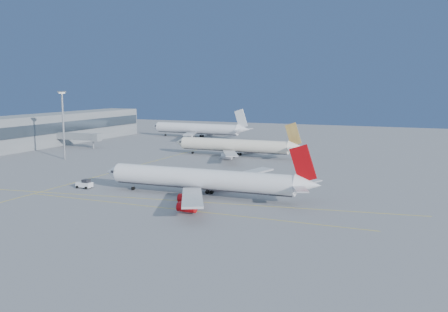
% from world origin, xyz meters
% --- Properties ---
extents(ground, '(500.00, 500.00, 0.00)m').
position_xyz_m(ground, '(0.00, 0.00, 0.00)').
color(ground, slate).
rests_on(ground, ground).
extents(terminal, '(18.40, 110.00, 15.00)m').
position_xyz_m(terminal, '(-114.93, 85.00, 7.51)').
color(terminal, gray).
rests_on(terminal, ground).
extents(jet_bridge, '(23.60, 3.60, 6.90)m').
position_xyz_m(jet_bridge, '(-93.11, 72.00, 5.17)').
color(jet_bridge, gray).
rests_on(jet_bridge, ground).
extents(taxiway_lines, '(118.86, 140.00, 0.02)m').
position_xyz_m(taxiway_lines, '(-14.71, 6.34, 0.01)').
color(taxiway_lines, '#DCC40C').
rests_on(taxiway_lines, ground).
extents(airliner_virgin, '(61.12, 55.03, 15.11)m').
position_xyz_m(airliner_virgin, '(4.38, 0.82, 4.55)').
color(airliner_virgin, white).
rests_on(airliner_virgin, ground).
extents(airliner_etihad, '(56.66, 52.48, 14.82)m').
position_xyz_m(airliner_etihad, '(-15.24, 73.31, 4.51)').
color(airliner_etihad, '#F0E4CC').
rests_on(airliner_etihad, ground).
extents(airliner_third, '(62.01, 57.11, 16.63)m').
position_xyz_m(airliner_third, '(-61.72, 133.96, 5.03)').
color(airliner_third, white).
rests_on(airliner_third, ground).
extents(pushback_tug, '(4.60, 2.90, 2.55)m').
position_xyz_m(pushback_tug, '(-31.94, -2.57, 1.18)').
color(pushback_tug, white).
rests_on(pushback_tug, ground).
extents(light_mast, '(2.31, 2.31, 26.72)m').
position_xyz_m(light_mast, '(-75.19, 39.80, 15.77)').
color(light_mast, gray).
rests_on(light_mast, ground).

